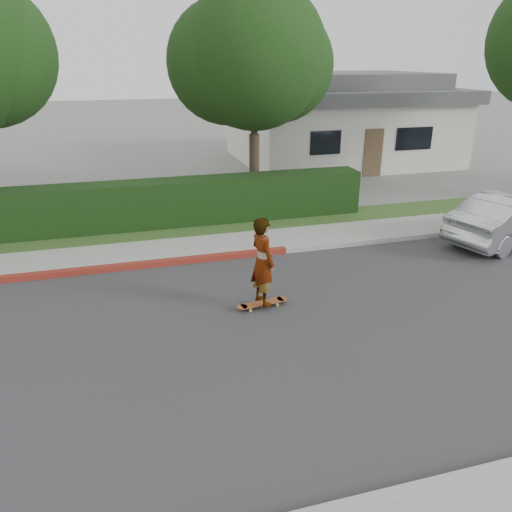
% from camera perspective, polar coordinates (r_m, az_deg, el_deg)
% --- Properties ---
extents(ground, '(120.00, 120.00, 0.00)m').
position_cam_1_polar(ground, '(9.95, 5.56, -8.52)').
color(ground, slate).
rests_on(ground, ground).
extents(road, '(60.00, 8.00, 0.01)m').
position_cam_1_polar(road, '(9.95, 5.56, -8.50)').
color(road, '#2D2D30').
rests_on(road, ground).
extents(curb_near, '(60.00, 0.20, 0.15)m').
position_cam_1_polar(curb_near, '(7.06, 18.76, -23.99)').
color(curb_near, '#9E9E99').
rests_on(curb_near, ground).
extents(curb_far, '(60.00, 0.20, 0.15)m').
position_cam_1_polar(curb_far, '(13.43, -0.71, 0.25)').
color(curb_far, '#9E9E99').
rests_on(curb_far, ground).
extents(curb_red_section, '(12.00, 0.21, 0.15)m').
position_cam_1_polar(curb_red_section, '(13.15, -22.25, -1.94)').
color(curb_red_section, maroon).
rests_on(curb_red_section, ground).
extents(sidewalk_far, '(60.00, 1.60, 0.12)m').
position_cam_1_polar(sidewalk_far, '(14.25, -1.65, 1.47)').
color(sidewalk_far, gray).
rests_on(sidewalk_far, ground).
extents(planting_strip, '(60.00, 1.60, 0.10)m').
position_cam_1_polar(planting_strip, '(15.72, -3.10, 3.39)').
color(planting_strip, '#2D4C1E').
rests_on(planting_strip, ground).
extents(hedge, '(15.00, 1.00, 1.50)m').
position_cam_1_polar(hedge, '(15.75, -14.39, 5.43)').
color(hedge, black).
rests_on(hedge, ground).
extents(tree_center, '(5.66, 4.84, 7.44)m').
position_cam_1_polar(tree_center, '(17.79, -0.43, 21.47)').
color(tree_center, '#33261C').
rests_on(tree_center, ground).
extents(house, '(10.60, 8.60, 4.30)m').
position_cam_1_polar(house, '(26.63, 9.59, 15.23)').
color(house, beige).
rests_on(house, ground).
extents(skateboard, '(1.19, 0.38, 0.11)m').
position_cam_1_polar(skateboard, '(10.73, 0.73, -5.41)').
color(skateboard, gold).
rests_on(skateboard, ground).
extents(skateboarder, '(0.61, 0.78, 1.90)m').
position_cam_1_polar(skateboarder, '(10.32, 0.76, -0.63)').
color(skateboarder, white).
rests_on(skateboarder, skateboard).
extents(car_silver, '(4.53, 2.68, 1.41)m').
position_cam_1_polar(car_silver, '(16.05, 27.15, 3.81)').
color(car_silver, silver).
rests_on(car_silver, ground).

